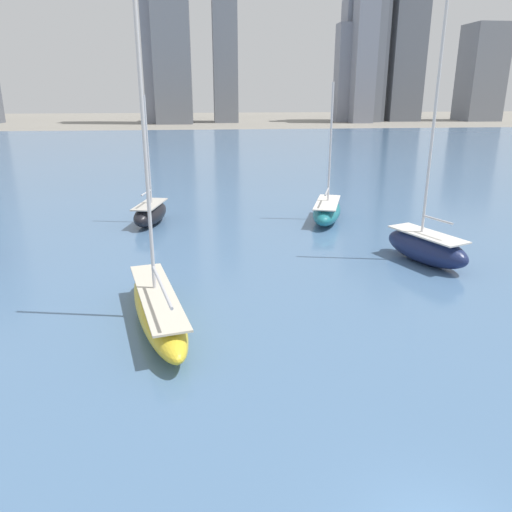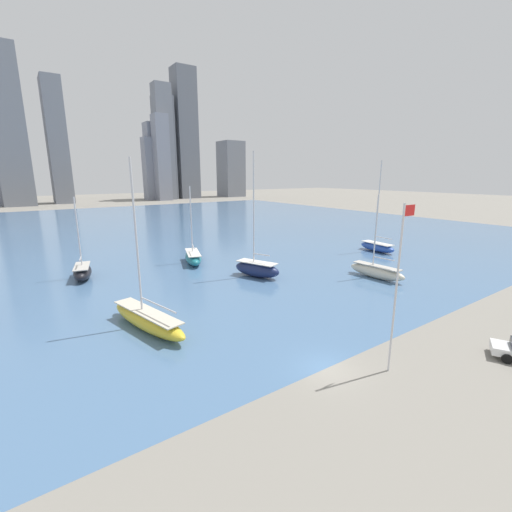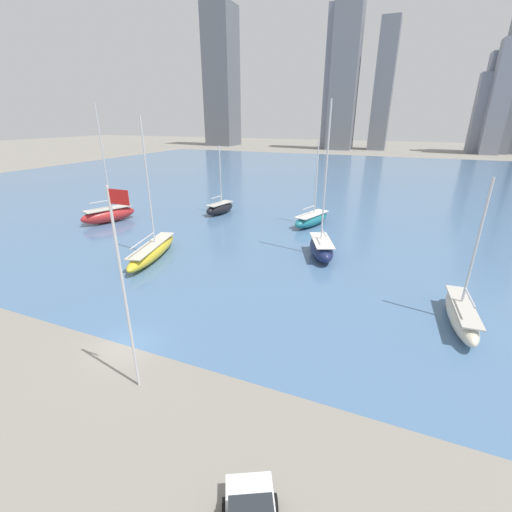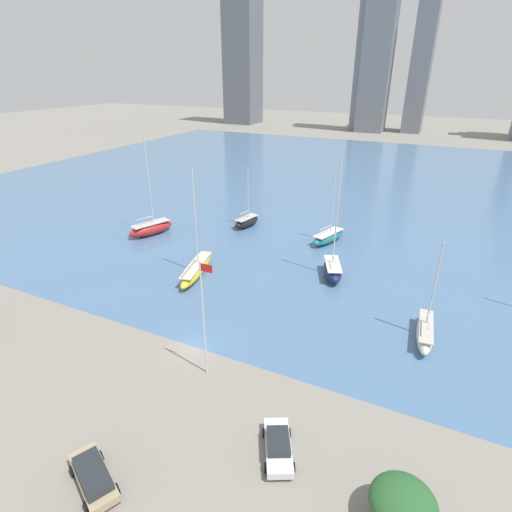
{
  "view_description": "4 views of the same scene",
  "coord_description": "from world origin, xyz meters",
  "px_view_note": "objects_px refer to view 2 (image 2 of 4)",
  "views": [
    {
      "loc": [
        -5.87,
        -9.28,
        11.11
      ],
      "look_at": [
        -3.07,
        17.24,
        2.17
      ],
      "focal_mm": 35.0,
      "sensor_mm": 36.0,
      "label": 1
    },
    {
      "loc": [
        -16.45,
        -14.93,
        13.33
      ],
      "look_at": [
        7.69,
        19.76,
        3.27
      ],
      "focal_mm": 24.0,
      "sensor_mm": 36.0,
      "label": 2
    },
    {
      "loc": [
        15.66,
        -14.56,
        14.45
      ],
      "look_at": [
        5.52,
        9.96,
        3.77
      ],
      "focal_mm": 24.0,
      "sensor_mm": 36.0,
      "label": 3
    },
    {
      "loc": [
        20.18,
        -27.27,
        25.87
      ],
      "look_at": [
        0.32,
        14.52,
        4.24
      ],
      "focal_mm": 28.0,
      "sensor_mm": 36.0,
      "label": 4
    }
  ],
  "objects_px": {
    "sailboat_blue": "(377,246)",
    "sailboat_teal": "(193,257)",
    "sailboat_yellow": "(147,319)",
    "sailboat_black": "(82,272)",
    "flag_pole": "(397,284)",
    "sailboat_cream": "(376,271)",
    "sailboat_navy": "(257,268)"
  },
  "relations": [
    {
      "from": "sailboat_blue",
      "to": "sailboat_navy",
      "type": "bearing_deg",
      "value": -173.88
    },
    {
      "from": "flag_pole",
      "to": "sailboat_yellow",
      "type": "xyz_separation_m",
      "value": [
        -11.72,
        16.18,
        -5.35
      ]
    },
    {
      "from": "sailboat_black",
      "to": "sailboat_blue",
      "type": "bearing_deg",
      "value": -1.88
    },
    {
      "from": "flag_pole",
      "to": "sailboat_cream",
      "type": "bearing_deg",
      "value": 38.41
    },
    {
      "from": "sailboat_teal",
      "to": "sailboat_cream",
      "type": "height_order",
      "value": "sailboat_teal"
    },
    {
      "from": "sailboat_teal",
      "to": "sailboat_black",
      "type": "xyz_separation_m",
      "value": [
        -15.38,
        0.74,
        0.02
      ]
    },
    {
      "from": "flag_pole",
      "to": "sailboat_yellow",
      "type": "relative_size",
      "value": 0.79
    },
    {
      "from": "sailboat_teal",
      "to": "sailboat_navy",
      "type": "distance_m",
      "value": 12.21
    },
    {
      "from": "sailboat_blue",
      "to": "sailboat_teal",
      "type": "xyz_separation_m",
      "value": [
        -30.44,
        11.06,
        0.02
      ]
    },
    {
      "from": "sailboat_cream",
      "to": "sailboat_black",
      "type": "xyz_separation_m",
      "value": [
        -31.94,
        21.8,
        0.03
      ]
    },
    {
      "from": "flag_pole",
      "to": "sailboat_cream",
      "type": "relative_size",
      "value": 1.07
    },
    {
      "from": "flag_pole",
      "to": "sailboat_black",
      "type": "relative_size",
      "value": 1.09
    },
    {
      "from": "sailboat_cream",
      "to": "sailboat_black",
      "type": "relative_size",
      "value": 1.03
    },
    {
      "from": "sailboat_teal",
      "to": "sailboat_navy",
      "type": "xyz_separation_m",
      "value": [
        3.93,
        -11.56,
        0.2
      ]
    },
    {
      "from": "sailboat_yellow",
      "to": "sailboat_black",
      "type": "distance_m",
      "value": 20.01
    },
    {
      "from": "flag_pole",
      "to": "sailboat_cream",
      "type": "distance_m",
      "value": 23.58
    },
    {
      "from": "sailboat_black",
      "to": "sailboat_yellow",
      "type": "bearing_deg",
      "value": -71.04
    },
    {
      "from": "sailboat_blue",
      "to": "sailboat_navy",
      "type": "xyz_separation_m",
      "value": [
        -26.5,
        -0.5,
        0.22
      ]
    },
    {
      "from": "sailboat_blue",
      "to": "sailboat_cream",
      "type": "bearing_deg",
      "value": -139.18
    },
    {
      "from": "sailboat_cream",
      "to": "sailboat_blue",
      "type": "bearing_deg",
      "value": 32.02
    },
    {
      "from": "sailboat_blue",
      "to": "sailboat_teal",
      "type": "bearing_deg",
      "value": 165.07
    },
    {
      "from": "sailboat_yellow",
      "to": "sailboat_teal",
      "type": "bearing_deg",
      "value": 42.41
    },
    {
      "from": "sailboat_navy",
      "to": "sailboat_teal",
      "type": "bearing_deg",
      "value": 86.9
    },
    {
      "from": "sailboat_blue",
      "to": "sailboat_yellow",
      "type": "bearing_deg",
      "value": -164.46
    },
    {
      "from": "flag_pole",
      "to": "sailboat_teal",
      "type": "xyz_separation_m",
      "value": [
        1.43,
        35.32,
        -5.34
      ]
    },
    {
      "from": "sailboat_blue",
      "to": "sailboat_black",
      "type": "relative_size",
      "value": 1.48
    },
    {
      "from": "sailboat_navy",
      "to": "sailboat_black",
      "type": "xyz_separation_m",
      "value": [
        -19.31,
        12.3,
        -0.18
      ]
    },
    {
      "from": "sailboat_navy",
      "to": "sailboat_cream",
      "type": "distance_m",
      "value": 15.81
    },
    {
      "from": "sailboat_navy",
      "to": "sailboat_yellow",
      "type": "bearing_deg",
      "value": -177.95
    },
    {
      "from": "sailboat_blue",
      "to": "sailboat_teal",
      "type": "height_order",
      "value": "sailboat_blue"
    },
    {
      "from": "flag_pole",
      "to": "sailboat_navy",
      "type": "relative_size",
      "value": 0.72
    },
    {
      "from": "sailboat_blue",
      "to": "sailboat_navy",
      "type": "height_order",
      "value": "sailboat_navy"
    }
  ]
}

